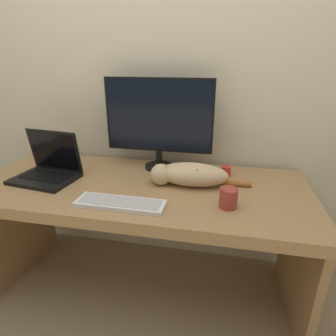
# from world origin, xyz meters

# --- Properties ---
(wall_back) EXTENTS (6.40, 0.06, 2.60)m
(wall_back) POSITION_xyz_m (0.00, 0.82, 1.30)
(wall_back) COLOR beige
(wall_back) RESTS_ON ground_plane
(desk) EXTENTS (1.80, 0.76, 0.72)m
(desk) POSITION_xyz_m (0.00, 0.38, 0.59)
(desk) COLOR #A37A4C
(desk) RESTS_ON ground_plane
(monitor) EXTENTS (0.64, 0.17, 0.54)m
(monitor) POSITION_xyz_m (0.04, 0.64, 1.02)
(monitor) COLOR black
(monitor) RESTS_ON desk
(laptop) EXTENTS (0.37, 0.29, 0.26)m
(laptop) POSITION_xyz_m (-0.54, 0.36, 0.77)
(laptop) COLOR black
(laptop) RESTS_ON desk
(external_keyboard) EXTENTS (0.42, 0.13, 0.02)m
(external_keyboard) POSITION_xyz_m (-0.03, 0.14, 0.73)
(external_keyboard) COLOR white
(external_keyboard) RESTS_ON desk
(cat) EXTENTS (0.54, 0.17, 0.12)m
(cat) POSITION_xyz_m (0.25, 0.42, 0.78)
(cat) COLOR #D1B284
(cat) RESTS_ON desk
(coffee_mug) EXTENTS (0.08, 0.08, 0.09)m
(coffee_mug) POSITION_xyz_m (0.46, 0.22, 0.77)
(coffee_mug) COLOR #9E382D
(coffee_mug) RESTS_ON desk
(small_toy) EXTENTS (0.05, 0.05, 0.05)m
(small_toy) POSITION_xyz_m (0.45, 0.61, 0.75)
(small_toy) COLOR red
(small_toy) RESTS_ON desk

